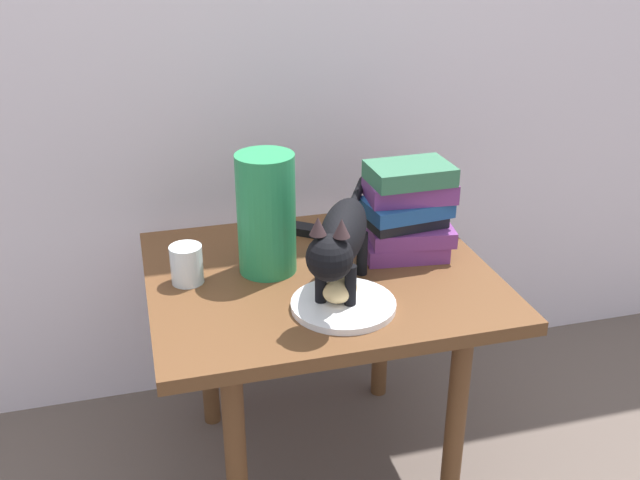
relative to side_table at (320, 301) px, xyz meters
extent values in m
plane|color=brown|center=(0.00, 0.00, -0.47)|extent=(6.00, 6.00, 0.00)
cube|color=brown|center=(0.00, 0.00, 0.06)|extent=(0.76, 0.64, 0.03)
cylinder|color=brown|center=(-0.24, -0.24, -0.21)|extent=(0.04, 0.04, 0.51)
cylinder|color=brown|center=(0.24, -0.24, -0.21)|extent=(0.04, 0.04, 0.51)
cylinder|color=brown|center=(-0.24, 0.24, -0.21)|extent=(0.04, 0.04, 0.51)
cylinder|color=brown|center=(0.24, 0.24, -0.21)|extent=(0.04, 0.04, 0.51)
cylinder|color=white|center=(0.01, -0.16, 0.08)|extent=(0.21, 0.21, 0.01)
ellipsoid|color=#E0BC7A|center=(0.00, -0.15, 0.11)|extent=(0.10, 0.09, 0.05)
cylinder|color=black|center=(0.02, -0.17, 0.12)|extent=(0.02, 0.02, 0.10)
cylinder|color=black|center=(-0.04, -0.15, 0.12)|extent=(0.02, 0.02, 0.10)
cylinder|color=black|center=(0.09, -0.03, 0.12)|extent=(0.02, 0.02, 0.10)
cylinder|color=black|center=(0.03, 0.00, 0.12)|extent=(0.02, 0.02, 0.10)
ellipsoid|color=black|center=(0.03, -0.08, 0.21)|extent=(0.20, 0.27, 0.11)
sphere|color=black|center=(-0.04, -0.22, 0.22)|extent=(0.09, 0.09, 0.09)
cone|color=#332224|center=(-0.02, -0.23, 0.28)|extent=(0.03, 0.03, 0.03)
cone|color=#332224|center=(-0.06, -0.21, 0.28)|extent=(0.03, 0.03, 0.03)
cylinder|color=black|center=(0.12, 0.10, 0.22)|extent=(0.09, 0.15, 0.02)
cube|color=#72337A|center=(0.21, 0.04, 0.09)|extent=(0.20, 0.15, 0.04)
cube|color=#72337A|center=(0.23, 0.04, 0.13)|extent=(0.21, 0.15, 0.04)
cube|color=black|center=(0.21, 0.05, 0.16)|extent=(0.19, 0.14, 0.03)
cube|color=#1E4C8C|center=(0.21, 0.04, 0.19)|extent=(0.20, 0.14, 0.03)
cube|color=#72337A|center=(0.22, 0.05, 0.23)|extent=(0.20, 0.14, 0.04)
cube|color=#336B4C|center=(0.22, 0.04, 0.27)|extent=(0.18, 0.13, 0.04)
cylinder|color=#288C51|center=(-0.11, 0.04, 0.21)|extent=(0.13, 0.13, 0.27)
cylinder|color=silver|center=(-0.29, 0.03, 0.12)|extent=(0.07, 0.07, 0.08)
cylinder|color=silver|center=(-0.29, 0.03, 0.10)|extent=(0.06, 0.06, 0.04)
cube|color=black|center=(0.02, 0.21, 0.08)|extent=(0.15, 0.13, 0.02)
camera|label=1|loc=(-0.37, -1.38, 0.82)|focal=40.81mm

